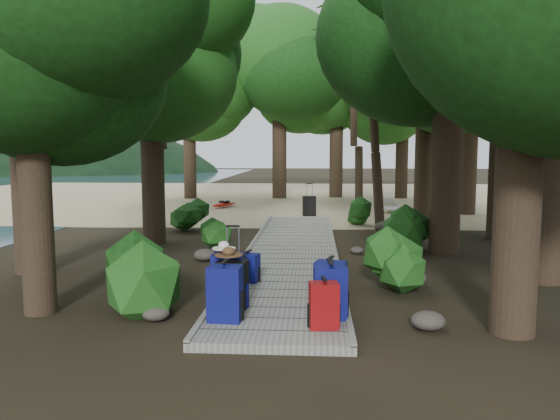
# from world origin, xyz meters

# --- Properties ---
(ground) EXTENTS (120.00, 120.00, 0.00)m
(ground) POSITION_xyz_m (0.00, 0.00, 0.00)
(ground) COLOR black
(ground) RESTS_ON ground
(sand_beach) EXTENTS (40.00, 22.00, 0.02)m
(sand_beach) POSITION_xyz_m (0.00, 16.00, 0.01)
(sand_beach) COLOR tan
(sand_beach) RESTS_ON ground
(boardwalk) EXTENTS (2.00, 12.00, 0.12)m
(boardwalk) POSITION_xyz_m (0.00, 1.00, 0.06)
(boardwalk) COLOR gray
(boardwalk) RESTS_ON ground
(backpack_left_a) EXTENTS (0.45, 0.33, 0.80)m
(backpack_left_a) POSITION_xyz_m (-0.65, -4.16, 0.52)
(backpack_left_a) COLOR #080965
(backpack_left_a) RESTS_ON boardwalk
(backpack_left_b) EXTENTS (0.45, 0.35, 0.75)m
(backpack_left_b) POSITION_xyz_m (-0.64, -3.58, 0.50)
(backpack_left_b) COLOR black
(backpack_left_b) RESTS_ON boardwalk
(backpack_left_c) EXTENTS (0.45, 0.33, 0.81)m
(backpack_left_c) POSITION_xyz_m (-0.74, -3.37, 0.53)
(backpack_left_c) COLOR #080965
(backpack_left_c) RESTS_ON boardwalk
(backpack_left_d) EXTENTS (0.41, 0.34, 0.53)m
(backpack_left_d) POSITION_xyz_m (-0.60, -2.02, 0.39)
(backpack_left_d) COLOR #080965
(backpack_left_d) RESTS_ON boardwalk
(backpack_right_a) EXTENTS (0.39, 0.30, 0.64)m
(backpack_right_a) POSITION_xyz_m (0.63, -4.36, 0.44)
(backpack_right_a) COLOR maroon
(backpack_right_a) RESTS_ON boardwalk
(backpack_right_b) EXTENTS (0.45, 0.33, 0.77)m
(backpack_right_b) POSITION_xyz_m (0.72, -3.96, 0.51)
(backpack_right_b) COLOR #080965
(backpack_right_b) RESTS_ON boardwalk
(backpack_right_c) EXTENTS (0.49, 0.40, 0.72)m
(backpack_right_c) POSITION_xyz_m (0.74, -3.41, 0.48)
(backpack_right_c) COLOR #080965
(backpack_right_c) RESTS_ON boardwalk
(backpack_right_d) EXTENTS (0.39, 0.31, 0.52)m
(backpack_right_d) POSITION_xyz_m (0.71, -2.80, 0.38)
(backpack_right_d) COLOR #373B1B
(backpack_right_d) RESTS_ON boardwalk
(duffel_right_khaki) EXTENTS (0.38, 0.56, 0.37)m
(duffel_right_khaki) POSITION_xyz_m (0.79, -2.02, 0.30)
(duffel_right_khaki) COLOR olive
(duffel_right_khaki) RESTS_ON boardwalk
(suitcase_on_boardwalk) EXTENTS (0.43, 0.31, 0.59)m
(suitcase_on_boardwalk) POSITION_xyz_m (-0.77, -2.62, 0.42)
(suitcase_on_boardwalk) COLOR black
(suitcase_on_boardwalk) RESTS_ON boardwalk
(lone_suitcase_on_sand) EXTENTS (0.49, 0.34, 0.70)m
(lone_suitcase_on_sand) POSITION_xyz_m (0.32, 8.20, 0.37)
(lone_suitcase_on_sand) COLOR black
(lone_suitcase_on_sand) RESTS_ON sand_beach
(hat_brown) EXTENTS (0.40, 0.40, 0.12)m
(hat_brown) POSITION_xyz_m (-0.69, -3.56, 0.93)
(hat_brown) COLOR #51351E
(hat_brown) RESTS_ON backpack_left_b
(hat_white) EXTENTS (0.34, 0.34, 0.11)m
(hat_white) POSITION_xyz_m (-0.79, -3.38, 0.99)
(hat_white) COLOR silver
(hat_white) RESTS_ON backpack_left_c
(kayak) EXTENTS (1.98, 3.50, 0.35)m
(kayak) POSITION_xyz_m (-3.16, 10.87, 0.19)
(kayak) COLOR #B31A0F
(kayak) RESTS_ON sand_beach
(sun_lounger) EXTENTS (1.13, 1.70, 0.52)m
(sun_lounger) POSITION_xyz_m (3.36, 9.49, 0.28)
(sun_lounger) COLOR silver
(sun_lounger) RESTS_ON sand_beach
(tree_right_a) EXTENTS (4.86, 4.86, 8.10)m
(tree_right_a) POSITION_xyz_m (3.03, -4.06, 4.05)
(tree_right_a) COLOR black
(tree_right_a) RESTS_ON ground
(tree_right_b) EXTENTS (5.24, 5.24, 9.36)m
(tree_right_b) POSITION_xyz_m (4.59, -1.22, 4.68)
(tree_right_b) COLOR black
(tree_right_b) RESTS_ON ground
(tree_right_c) EXTENTS (5.53, 5.53, 9.57)m
(tree_right_c) POSITION_xyz_m (3.46, 1.47, 4.78)
(tree_right_c) COLOR black
(tree_right_c) RESTS_ON ground
(tree_right_d) EXTENTS (5.92, 5.92, 10.85)m
(tree_right_d) POSITION_xyz_m (5.43, 3.59, 5.42)
(tree_right_d) COLOR black
(tree_right_d) RESTS_ON ground
(tree_right_e) EXTENTS (4.54, 4.54, 8.18)m
(tree_right_e) POSITION_xyz_m (4.09, 7.35, 4.09)
(tree_right_e) COLOR black
(tree_right_e) RESTS_ON ground
(tree_right_f) EXTENTS (5.32, 5.32, 9.50)m
(tree_right_f) POSITION_xyz_m (6.03, 9.20, 4.75)
(tree_right_f) COLOR black
(tree_right_f) RESTS_ON ground
(tree_left_a) EXTENTS (3.86, 3.86, 6.44)m
(tree_left_a) POSITION_xyz_m (-3.43, -3.58, 3.22)
(tree_left_a) COLOR black
(tree_left_a) RESTS_ON ground
(tree_left_b) EXTENTS (5.18, 5.18, 9.33)m
(tree_left_b) POSITION_xyz_m (-4.88, -1.03, 4.66)
(tree_left_b) COLOR black
(tree_left_b) RESTS_ON ground
(tree_left_c) EXTENTS (4.68, 4.68, 8.14)m
(tree_left_c) POSITION_xyz_m (-3.54, 2.42, 4.07)
(tree_left_c) COLOR black
(tree_left_c) RESTS_ON ground
(tree_back_a) EXTENTS (5.68, 5.68, 9.84)m
(tree_back_a) POSITION_xyz_m (-1.22, 15.49, 4.92)
(tree_back_a) COLOR black
(tree_back_a) RESTS_ON ground
(tree_back_b) EXTENTS (5.23, 5.23, 9.33)m
(tree_back_b) POSITION_xyz_m (1.55, 16.15, 4.67)
(tree_back_b) COLOR black
(tree_back_b) RESTS_ON ground
(tree_back_c) EXTENTS (4.76, 4.76, 8.58)m
(tree_back_c) POSITION_xyz_m (4.71, 15.82, 4.29)
(tree_back_c) COLOR black
(tree_back_c) RESTS_ON ground
(tree_back_d) EXTENTS (5.15, 5.15, 8.59)m
(tree_back_d) POSITION_xyz_m (-5.52, 15.05, 4.29)
(tree_back_d) COLOR black
(tree_back_d) RESTS_ON ground
(palm_right_a) EXTENTS (4.00, 4.00, 6.82)m
(palm_right_a) POSITION_xyz_m (2.60, 5.69, 3.41)
(palm_right_a) COLOR #133A10
(palm_right_a) RESTS_ON ground
(palm_right_b) EXTENTS (4.78, 4.78, 9.24)m
(palm_right_b) POSITION_xyz_m (5.34, 11.27, 4.62)
(palm_right_b) COLOR #133A10
(palm_right_b) RESTS_ON ground
(palm_right_c) EXTENTS (4.72, 4.72, 7.52)m
(palm_right_c) POSITION_xyz_m (2.67, 12.71, 3.76)
(palm_right_c) COLOR #133A10
(palm_right_c) RESTS_ON ground
(palm_left_a) EXTENTS (4.43, 4.43, 7.05)m
(palm_left_a) POSITION_xyz_m (-4.66, 5.91, 3.52)
(palm_left_a) COLOR #133A10
(palm_left_a) RESTS_ON ground
(rock_left_a) EXTENTS (0.39, 0.35, 0.21)m
(rock_left_a) POSITION_xyz_m (-1.66, -3.84, 0.11)
(rock_left_a) COLOR #4C473F
(rock_left_a) RESTS_ON ground
(rock_left_b) EXTENTS (0.35, 0.31, 0.19)m
(rock_left_b) POSITION_xyz_m (-2.54, -2.20, 0.10)
(rock_left_b) COLOR #4C473F
(rock_left_b) RESTS_ON ground
(rock_left_c) EXTENTS (0.47, 0.42, 0.26)m
(rock_left_c) POSITION_xyz_m (-1.81, 0.24, 0.13)
(rock_left_c) COLOR #4C473F
(rock_left_c) RESTS_ON ground
(rock_left_d) EXTENTS (0.27, 0.24, 0.15)m
(rock_left_d) POSITION_xyz_m (-1.86, 2.51, 0.07)
(rock_left_d) COLOR #4C473F
(rock_left_d) RESTS_ON ground
(rock_right_a) EXTENTS (0.45, 0.41, 0.25)m
(rock_right_a) POSITION_xyz_m (1.99, -4.00, 0.12)
(rock_right_a) COLOR #4C473F
(rock_right_a) RESTS_ON ground
(rock_right_b) EXTENTS (0.48, 0.43, 0.26)m
(rock_right_b) POSITION_xyz_m (2.20, -1.62, 0.13)
(rock_right_b) COLOR #4C473F
(rock_right_b) RESTS_ON ground
(rock_right_c) EXTENTS (0.30, 0.27, 0.17)m
(rock_right_c) POSITION_xyz_m (1.47, 1.22, 0.08)
(rock_right_c) COLOR #4C473F
(rock_right_c) RESTS_ON ground
(rock_right_d) EXTENTS (0.62, 0.56, 0.34)m
(rock_right_d) POSITION_xyz_m (2.51, 4.41, 0.17)
(rock_right_d) COLOR #4C473F
(rock_right_d) RESTS_ON ground
(shrub_left_a) EXTENTS (1.23, 1.23, 1.11)m
(shrub_left_a) POSITION_xyz_m (-2.01, -3.40, 0.56)
(shrub_left_a) COLOR #1D4E17
(shrub_left_a) RESTS_ON ground
(shrub_left_b) EXTENTS (0.82, 0.82, 0.74)m
(shrub_left_b) POSITION_xyz_m (-1.74, 1.26, 0.37)
(shrub_left_b) COLOR #1D4E17
(shrub_left_b) RESTS_ON ground
(shrub_left_c) EXTENTS (1.03, 1.03, 0.93)m
(shrub_left_c) POSITION_xyz_m (-3.10, 4.48, 0.46)
(shrub_left_c) COLOR #1D4E17
(shrub_left_c) RESTS_ON ground
(shrub_right_a) EXTENTS (1.10, 1.10, 0.99)m
(shrub_right_a) POSITION_xyz_m (1.84, -2.02, 0.49)
(shrub_right_a) COLOR #1D4E17
(shrub_right_a) RESTS_ON ground
(shrub_right_b) EXTENTS (1.18, 1.18, 1.06)m
(shrub_right_b) POSITION_xyz_m (2.70, 1.69, 0.53)
(shrub_right_b) COLOR #1D4E17
(shrub_right_b) RESTS_ON ground
(shrub_right_c) EXTENTS (0.82, 0.82, 0.74)m
(shrub_right_c) POSITION_xyz_m (1.78, 5.86, 0.37)
(shrub_right_c) COLOR #1D4E17
(shrub_right_c) RESTS_ON ground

